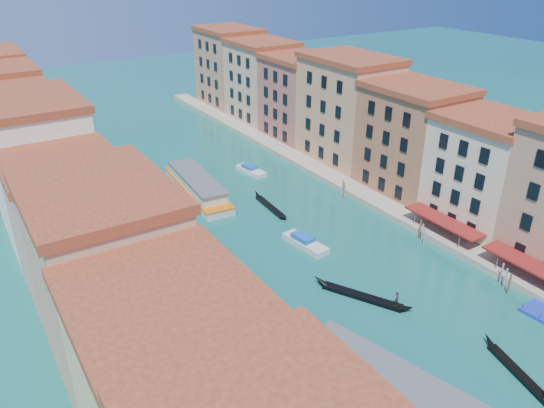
% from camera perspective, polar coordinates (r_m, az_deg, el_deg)
% --- Properties ---
extents(left_bank_palazzos, '(12.80, 128.40, 21.00)m').
position_cam_1_polar(left_bank_palazzos, '(76.68, -22.52, 1.36)').
color(left_bank_palazzos, tan).
rests_on(left_bank_palazzos, ground).
extents(right_bank_palazzos, '(12.80, 128.40, 21.00)m').
position_cam_1_polar(right_bank_palazzos, '(100.64, 10.32, 8.62)').
color(right_bank_palazzos, '#AA3B36').
rests_on(right_bank_palazzos, ground).
extents(quay, '(4.00, 140.00, 1.00)m').
position_cam_1_polar(quay, '(98.85, 6.43, 2.84)').
color(quay, gray).
rests_on(quay, ground).
extents(mooring_poles_right, '(1.44, 54.24, 3.20)m').
position_cam_1_polar(mooring_poles_right, '(74.79, 22.07, -6.52)').
color(mooring_poles_right, brown).
rests_on(mooring_poles_right, ground).
extents(vaporetto_near, '(10.59, 22.75, 3.30)m').
position_cam_1_polar(vaporetto_near, '(54.19, 12.75, -18.81)').
color(vaporetto_near, silver).
rests_on(vaporetto_near, ground).
extents(vaporetto_far, '(6.73, 22.11, 3.24)m').
position_cam_1_polar(vaporetto_far, '(93.42, -8.03, 1.96)').
color(vaporetto_far, beige).
rests_on(vaporetto_far, ground).
extents(gondola_fore, '(7.30, 12.28, 2.68)m').
position_cam_1_polar(gondola_fore, '(67.06, 9.66, -9.64)').
color(gondola_fore, black).
rests_on(gondola_fore, ground).
extents(gondola_right, '(3.84, 11.31, 2.29)m').
position_cam_1_polar(gondola_right, '(61.23, 25.26, -16.23)').
color(gondola_right, black).
rests_on(gondola_right, ground).
extents(gondola_far, '(1.71, 11.65, 1.65)m').
position_cam_1_polar(gondola_far, '(87.81, -0.25, -0.20)').
color(gondola_far, black).
rests_on(gondola_far, ground).
extents(motorboat_mid, '(3.35, 7.90, 1.59)m').
position_cam_1_polar(motorboat_mid, '(76.90, 3.55, -4.10)').
color(motorboat_mid, silver).
rests_on(motorboat_mid, ground).
extents(motorboat_far, '(3.24, 7.16, 1.43)m').
position_cam_1_polar(motorboat_far, '(101.69, -2.31, 3.70)').
color(motorboat_far, silver).
rests_on(motorboat_far, ground).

